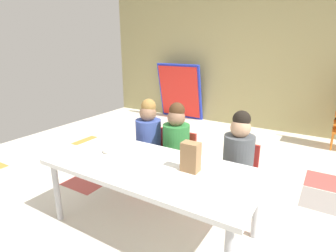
{
  "coord_description": "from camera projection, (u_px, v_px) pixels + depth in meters",
  "views": [
    {
      "loc": [
        1.25,
        -2.29,
        1.46
      ],
      "look_at": [
        0.15,
        -0.48,
        0.81
      ],
      "focal_mm": 29.14,
      "sensor_mm": 36.0,
      "label": 1
    }
  ],
  "objects": [
    {
      "name": "paper_plate_near_edge",
      "position": [
        109.0,
        153.0,
        2.32
      ],
      "size": [
        0.18,
        0.18,
        0.01
      ],
      "primitive_type": "cylinder",
      "color": "white",
      "rests_on": "craft_table"
    },
    {
      "name": "seated_child_near_camera",
      "position": [
        149.0,
        134.0,
        2.82
      ],
      "size": [
        0.32,
        0.32,
        0.92
      ],
      "color": "red",
      "rests_on": "ground_plane"
    },
    {
      "name": "paper_plate_center_table",
      "position": [
        164.0,
        170.0,
        2.0
      ],
      "size": [
        0.18,
        0.18,
        0.01
      ],
      "primitive_type": "cylinder",
      "color": "white",
      "rests_on": "craft_table"
    },
    {
      "name": "seated_child_far_right",
      "position": [
        239.0,
        153.0,
        2.34
      ],
      "size": [
        0.32,
        0.32,
        0.92
      ],
      "color": "red",
      "rests_on": "ground_plane"
    },
    {
      "name": "back_wall",
      "position": [
        254.0,
        48.0,
        4.63
      ],
      "size": [
        5.82,
        0.1,
        2.76
      ],
      "primitive_type": "cube",
      "color": "tan",
      "rests_on": "ground_plane"
    },
    {
      "name": "paper_bag_brown",
      "position": [
        191.0,
        157.0,
        1.97
      ],
      "size": [
        0.13,
        0.09,
        0.22
      ],
      "primitive_type": "cube",
      "color": "#9E754C",
      "rests_on": "craft_table"
    },
    {
      "name": "seated_child_middle_seat",
      "position": [
        177.0,
        140.0,
        2.65
      ],
      "size": [
        0.32,
        0.31,
        0.92
      ],
      "color": "red",
      "rests_on": "ground_plane"
    },
    {
      "name": "donut_powdered_on_plate",
      "position": [
        109.0,
        150.0,
        2.31
      ],
      "size": [
        0.11,
        0.11,
        0.03
      ],
      "primitive_type": "torus",
      "color": "white",
      "rests_on": "craft_table"
    },
    {
      "name": "craft_table",
      "position": [
        151.0,
        171.0,
        2.1
      ],
      "size": [
        1.65,
        0.76,
        0.56
      ],
      "color": "white",
      "rests_on": "ground_plane"
    },
    {
      "name": "folded_activity_table",
      "position": [
        180.0,
        92.0,
        5.37
      ],
      "size": [
        0.9,
        0.29,
        1.09
      ],
      "color": "#1E33BF",
      "rests_on": "ground_plane"
    },
    {
      "name": "ground_plane",
      "position": [
        179.0,
        186.0,
        2.92
      ],
      "size": [
        5.82,
        5.17,
        0.02
      ],
      "color": "silver"
    }
  ]
}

